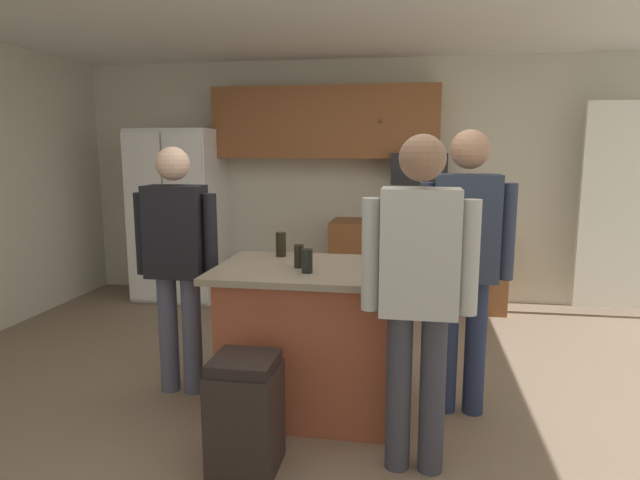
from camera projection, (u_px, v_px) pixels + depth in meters
name	position (u px, v px, depth m)	size (l,w,h in m)	color
floor	(321.00, 407.00, 3.54)	(7.04, 7.04, 0.00)	#7F6B56
back_wall	(363.00, 181.00, 6.04)	(6.40, 0.10, 2.60)	beige
french_door_window_panel	(629.00, 207.00, 5.25)	(0.90, 0.06, 2.00)	white
cabinet_run_upper	(325.00, 123.00, 5.81)	(2.40, 0.38, 0.75)	brown
cabinet_run_lower	(416.00, 264.00, 5.77)	(1.80, 0.63, 0.90)	brown
refrigerator	(179.00, 215.00, 6.03)	(0.89, 0.76, 1.86)	white
microwave_over_range	(419.00, 169.00, 5.63)	(0.56, 0.40, 0.32)	black
kitchen_island	(312.00, 338.00, 3.45)	(1.18, 0.88, 0.93)	#9E4C33
person_guest_by_door	(465.00, 253.00, 3.32)	(0.57, 0.23, 1.76)	#232D4C
person_elder_center	(177.00, 254.00, 3.62)	(0.57, 0.22, 1.67)	#4C5166
person_guest_right	(419.00, 283.00, 2.70)	(0.57, 0.23, 1.72)	#383842
glass_short_whisky	(281.00, 244.00, 3.68)	(0.07, 0.07, 0.16)	black
glass_stout_tall	(307.00, 261.00, 3.20)	(0.06, 0.06, 0.14)	black
mug_blue_stoneware	(377.00, 261.00, 3.31)	(0.13, 0.08, 0.09)	#4C6B99
glass_pilsner	(299.00, 256.00, 3.33)	(0.06, 0.06, 0.14)	black
trash_bin	(245.00, 414.00, 2.81)	(0.34, 0.34, 0.61)	black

